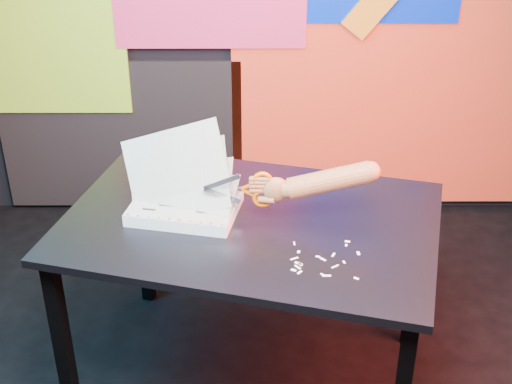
{
  "coord_description": "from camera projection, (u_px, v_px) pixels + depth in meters",
  "views": [
    {
      "loc": [
        -0.03,
        -2.02,
        2.08
      ],
      "look_at": [
        -0.03,
        0.12,
        0.87
      ],
      "focal_mm": 50.0,
      "sensor_mm": 36.0,
      "label": 1
    }
  ],
  "objects": [
    {
      "name": "backdrop",
      "position": [
        273.0,
        46.0,
        3.59
      ],
      "size": [
        2.88,
        0.05,
        2.08
      ],
      "color": "red",
      "rests_on": "ground"
    },
    {
      "name": "room",
      "position": [
        265.0,
        71.0,
        2.12
      ],
      "size": [
        3.01,
        3.01,
        2.71
      ],
      "color": "black",
      "rests_on": "ground"
    },
    {
      "name": "work_table",
      "position": [
        250.0,
        237.0,
        2.57
      ],
      "size": [
        1.49,
        1.18,
        0.75
      ],
      "rotation": [
        0.0,
        0.0,
        -0.26
      ],
      "color": "black",
      "rests_on": "ground"
    },
    {
      "name": "scissors",
      "position": [
        258.0,
        189.0,
        2.46
      ],
      "size": [
        0.24,
        0.02,
        0.14
      ],
      "rotation": [
        0.0,
        0.0,
        -0.04
      ],
      "color": "#B2B7C0",
      "rests_on": "printout_stack"
    },
    {
      "name": "printout_stack",
      "position": [
        185.0,
        204.0,
        2.56
      ],
      "size": [
        0.44,
        0.34,
        0.35
      ],
      "rotation": [
        0.0,
        0.0,
        -0.2
      ],
      "color": "silver",
      "rests_on": "work_table"
    },
    {
      "name": "paper_clippings",
      "position": [
        319.0,
        261.0,
        2.3
      ],
      "size": [
        0.23,
        0.22,
        0.0
      ],
      "color": "white",
      "rests_on": "work_table"
    },
    {
      "name": "hand_forearm",
      "position": [
        320.0,
        182.0,
        2.44
      ],
      "size": [
        0.44,
        0.09,
        0.16
      ],
      "rotation": [
        0.0,
        0.0,
        -0.04
      ],
      "color": "#B76B3A",
      "rests_on": "work_table"
    }
  ]
}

